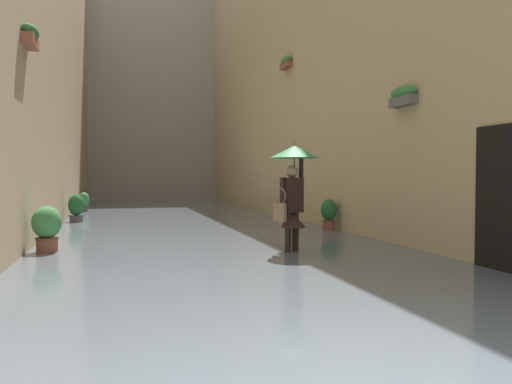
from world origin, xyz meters
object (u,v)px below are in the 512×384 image
potted_plant_near_right (47,229)px  potted_plant_far_right (84,202)px  potted_plant_far_left (329,215)px  potted_plant_mid_right (76,209)px  person_wading (293,181)px

potted_plant_near_right → potted_plant_far_right: (0.04, -10.18, -0.06)m
potted_plant_far_left → potted_plant_mid_right: bearing=-33.5°
person_wading → potted_plant_far_left: 3.70m
potted_plant_near_right → potted_plant_far_left: size_ratio=1.04×
person_wading → potted_plant_far_right: (4.24, -11.32, -0.91)m
person_wading → potted_plant_near_right: (4.21, -1.13, -0.85)m
potted_plant_near_right → potted_plant_far_right: potted_plant_near_right is taller
potted_plant_near_right → potted_plant_far_left: bearing=-163.5°
potted_plant_near_right → potted_plant_far_right: 10.18m
person_wading → potted_plant_near_right: size_ratio=2.23×
potted_plant_near_right → potted_plant_mid_right: bearing=-90.2°
person_wading → potted_plant_far_left: (-2.02, -2.97, -0.88)m
potted_plant_near_right → potted_plant_far_right: bearing=-89.8°
potted_plant_far_left → potted_plant_far_right: bearing=-53.1°
potted_plant_near_right → person_wading: bearing=164.9°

